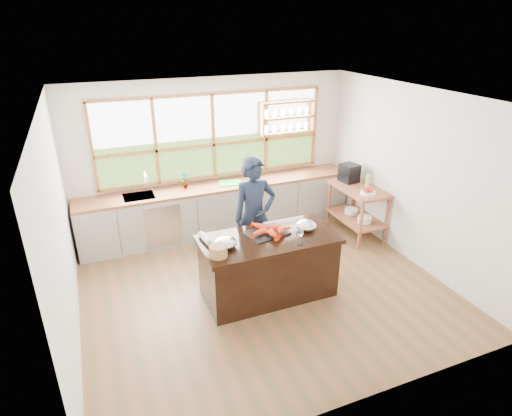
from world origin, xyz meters
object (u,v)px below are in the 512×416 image
wicker_basket (218,251)px  island (268,266)px  espresso_machine (349,173)px  cook (254,216)px

wicker_basket → island: bearing=15.8°
wicker_basket → espresso_machine: bearing=29.0°
cook → espresso_machine: 2.24m
island → cook: bearing=83.9°
island → wicker_basket: wicker_basket is taller
cook → espresso_machine: cook is taller
island → wicker_basket: size_ratio=8.22×
island → espresso_machine: espresso_machine is taller
island → cook: (0.07, 0.70, 0.45)m
espresso_machine → island: bearing=-155.6°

